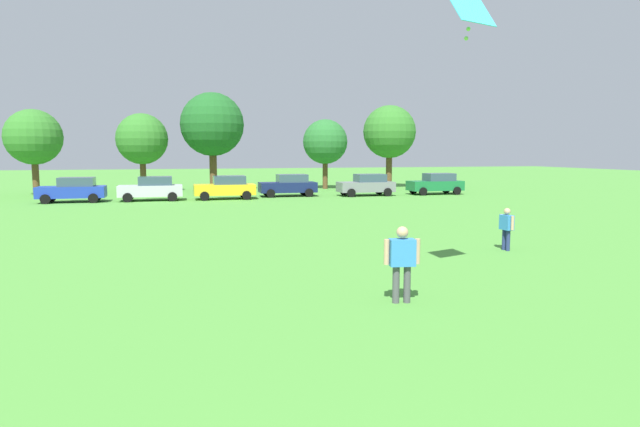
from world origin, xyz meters
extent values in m
plane|color=#4C9338|center=(0.00, 30.00, 0.00)|extent=(160.00, 160.00, 0.00)
cylinder|color=#4C4C51|center=(3.58, 9.55, 0.43)|extent=(0.16, 0.16, 0.85)
cylinder|color=#4C4C51|center=(3.33, 9.58, 0.43)|extent=(0.16, 0.16, 0.85)
cube|color=#337FCC|center=(3.45, 9.57, 1.16)|extent=(0.61, 0.40, 0.61)
cylinder|color=tan|center=(3.80, 9.51, 1.18)|extent=(0.12, 0.12, 0.57)
cylinder|color=tan|center=(3.11, 9.62, 1.18)|extent=(0.12, 0.12, 0.57)
sphere|color=tan|center=(3.45, 9.57, 1.61)|extent=(0.27, 0.27, 0.27)
cylinder|color=navy|center=(9.62, 14.71, 0.36)|extent=(0.14, 0.14, 0.72)
cylinder|color=navy|center=(9.60, 14.92, 0.36)|extent=(0.14, 0.14, 0.72)
cube|color=#337FCC|center=(9.61, 14.82, 0.98)|extent=(0.31, 0.50, 0.51)
cylinder|color=tan|center=(9.63, 14.52, 0.99)|extent=(0.11, 0.11, 0.48)
cylinder|color=tan|center=(9.58, 15.11, 0.99)|extent=(0.11, 0.11, 0.48)
sphere|color=tan|center=(9.61, 14.82, 1.36)|extent=(0.23, 0.23, 0.23)
cube|color=#3FBFE5|center=(5.47, 10.41, 6.78)|extent=(1.37, 0.96, 0.79)
sphere|color=#8CD859|center=(5.47, 10.41, 6.53)|extent=(0.10, 0.10, 0.10)
sphere|color=#8CD859|center=(5.42, 10.41, 6.31)|extent=(0.10, 0.10, 0.10)
sphere|color=#8CD859|center=(5.37, 10.41, 6.09)|extent=(0.10, 0.10, 0.10)
cube|color=#1E38AD|center=(-8.19, 38.27, 0.70)|extent=(4.30, 1.80, 0.76)
cube|color=#334756|center=(-7.85, 38.27, 1.38)|extent=(2.24, 1.58, 0.60)
cylinder|color=black|center=(-9.65, 37.37, 0.32)|extent=(0.64, 0.22, 0.64)
cylinder|color=black|center=(-9.65, 39.17, 0.32)|extent=(0.64, 0.22, 0.64)
cylinder|color=black|center=(-6.73, 37.37, 0.32)|extent=(0.64, 0.22, 0.64)
cylinder|color=black|center=(-6.73, 39.17, 0.32)|extent=(0.64, 0.22, 0.64)
cube|color=silver|center=(-3.10, 38.18, 0.70)|extent=(4.30, 1.80, 0.76)
cube|color=#334756|center=(-2.76, 38.18, 1.38)|extent=(2.24, 1.58, 0.60)
cylinder|color=black|center=(-4.56, 37.28, 0.32)|extent=(0.64, 0.22, 0.64)
cylinder|color=black|center=(-4.56, 39.08, 0.32)|extent=(0.64, 0.22, 0.64)
cylinder|color=black|center=(-1.64, 37.28, 0.32)|extent=(0.64, 0.22, 0.64)
cylinder|color=black|center=(-1.64, 39.08, 0.32)|extent=(0.64, 0.22, 0.64)
cube|color=yellow|center=(1.99, 38.05, 0.70)|extent=(4.30, 1.80, 0.76)
cube|color=#334756|center=(2.34, 38.05, 1.38)|extent=(2.24, 1.58, 0.60)
cylinder|color=black|center=(0.53, 37.15, 0.32)|extent=(0.64, 0.22, 0.64)
cylinder|color=black|center=(0.53, 38.95, 0.32)|extent=(0.64, 0.22, 0.64)
cylinder|color=black|center=(3.45, 37.15, 0.32)|extent=(0.64, 0.22, 0.64)
cylinder|color=black|center=(3.45, 38.95, 0.32)|extent=(0.64, 0.22, 0.64)
cube|color=#141E4C|center=(6.87, 39.41, 0.70)|extent=(4.30, 1.80, 0.76)
cube|color=#334756|center=(7.21, 39.41, 1.38)|extent=(2.24, 1.58, 0.60)
cylinder|color=black|center=(5.41, 38.51, 0.32)|extent=(0.64, 0.22, 0.64)
cylinder|color=black|center=(5.41, 40.31, 0.32)|extent=(0.64, 0.22, 0.64)
cylinder|color=black|center=(8.33, 38.51, 0.32)|extent=(0.64, 0.22, 0.64)
cylinder|color=black|center=(8.33, 40.31, 0.32)|extent=(0.64, 0.22, 0.64)
cube|color=slate|center=(12.82, 38.41, 0.70)|extent=(4.30, 1.80, 0.76)
cube|color=#334756|center=(13.16, 38.41, 1.38)|extent=(2.24, 1.58, 0.60)
cylinder|color=black|center=(11.36, 37.51, 0.32)|extent=(0.64, 0.22, 0.64)
cylinder|color=black|center=(11.36, 39.31, 0.32)|extent=(0.64, 0.22, 0.64)
cylinder|color=black|center=(14.28, 37.51, 0.32)|extent=(0.64, 0.22, 0.64)
cylinder|color=black|center=(14.28, 39.31, 0.32)|extent=(0.64, 0.22, 0.64)
cube|color=#196B38|center=(18.68, 38.40, 0.70)|extent=(4.30, 1.80, 0.76)
cube|color=#334756|center=(19.03, 38.40, 1.38)|extent=(2.24, 1.58, 0.60)
cylinder|color=black|center=(17.22, 37.50, 0.32)|extent=(0.64, 0.22, 0.64)
cylinder|color=black|center=(17.22, 39.30, 0.32)|extent=(0.64, 0.22, 0.64)
cylinder|color=black|center=(20.15, 37.50, 0.32)|extent=(0.64, 0.22, 0.64)
cylinder|color=black|center=(20.15, 39.30, 0.32)|extent=(0.64, 0.22, 0.64)
cylinder|color=brown|center=(-11.89, 45.20, 1.35)|extent=(0.50, 0.50, 2.71)
sphere|color=#337528|center=(-11.89, 45.20, 4.52)|extent=(4.27, 4.27, 4.27)
cylinder|color=brown|center=(-3.98, 46.32, 1.33)|extent=(0.49, 0.49, 2.66)
sphere|color=#337528|center=(-3.98, 46.32, 4.45)|extent=(4.20, 4.20, 4.20)
cylinder|color=brown|center=(1.78, 46.49, 1.71)|extent=(0.63, 0.63, 3.42)
sphere|color=#1E5B23|center=(1.78, 46.49, 5.72)|extent=(5.40, 5.40, 5.40)
cylinder|color=brown|center=(11.93, 47.03, 1.29)|extent=(0.47, 0.47, 2.57)
sphere|color=#286B2D|center=(11.93, 47.03, 4.30)|extent=(4.06, 4.06, 4.06)
cylinder|color=brown|center=(18.36, 47.42, 1.58)|extent=(0.58, 0.58, 3.16)
sphere|color=#337528|center=(18.36, 47.42, 5.27)|extent=(4.98, 4.98, 4.98)
camera|label=1|loc=(-1.44, -1.73, 3.41)|focal=30.88mm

